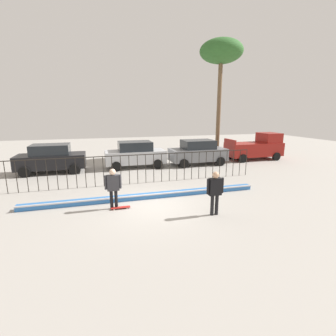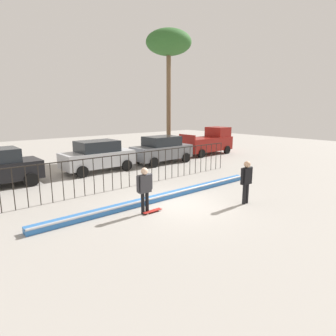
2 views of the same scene
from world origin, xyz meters
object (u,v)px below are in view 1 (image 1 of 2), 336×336
Objects in this scene: skateboarder at (113,185)px; skateboard at (120,207)px; pickup_truck at (256,147)px; palm_tree_tall at (221,54)px; parked_car_silver at (135,154)px; parked_car_black at (51,158)px; camera_operator at (215,189)px; parked_car_gray at (198,152)px.

skateboarder reaches higher than skateboard.
pickup_truck is 8.44m from palm_tree_tall.
skateboarder is at bearing -141.67° from pickup_truck.
pickup_truck reaches higher than skateboard.
parked_car_silver is at bearing 82.55° from skateboard.
parked_car_black is at bearing 121.61° from skateboard.
camera_operator is 11.90m from parked_car_black.
pickup_truck is at bearing 39.37° from skateboard.
skateboarder is 0.17× the size of palm_tree_tall.
parked_car_gray is at bearing -0.96° from parked_car_silver.
camera_operator is 15.55m from palm_tree_tall.
skateboarder is at bearing -101.84° from parked_car_silver.
palm_tree_tall reaches higher than skateboard.
parked_car_gray is 0.43× the size of palm_tree_tall.
skateboarder is 8.44m from parked_car_black.
palm_tree_tall is (9.72, 10.34, 8.72)m from skateboard.
pickup_truck is 0.47× the size of palm_tree_tall.
parked_car_black is 15.79m from palm_tree_tall.
parked_car_silver and parked_car_gray have the same top height.
parked_car_gray is (4.78, -0.36, 0.00)m from parked_car_silver.
parked_car_gray is at bearing -137.40° from palm_tree_tall.
skateboarder is 0.40× the size of parked_car_gray.
palm_tree_tall is at bearing 20.83° from parked_car_silver.
palm_tree_tall reaches higher than parked_car_black.
parked_car_black reaches higher than camera_operator.
parked_car_gray is at bearing 54.33° from skateboard.
palm_tree_tall is at bearing 52.59° from skateboard.
parked_car_gray is (10.40, -0.28, 0.00)m from parked_car_black.
parked_car_black and parked_car_gray have the same top height.
palm_tree_tall is at bearing 13.60° from skateboarder.
skateboarder is 2.15× the size of skateboard.
skateboard is at bearing -61.38° from parked_car_black.
parked_car_gray reaches higher than camera_operator.
skateboard is 0.19× the size of parked_car_gray.
skateboarder is at bearing -134.22° from parked_car_gray.
camera_operator is at bearing -19.21° from skateboard.
pickup_truck reaches higher than parked_car_gray.
skateboarder is at bearing 161.46° from skateboard.
parked_car_black is 0.91× the size of pickup_truck.
camera_operator reaches higher than skateboard.
skateboarder is at bearing -62.58° from parked_car_black.
skateboard is 0.19× the size of parked_car_silver.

